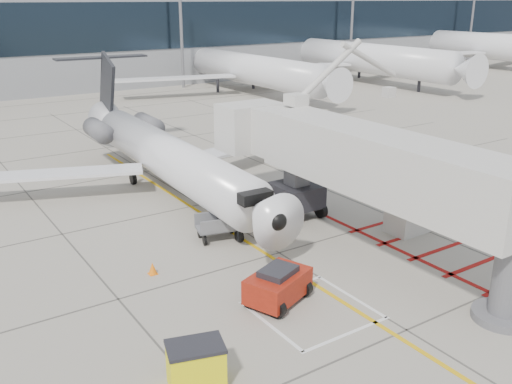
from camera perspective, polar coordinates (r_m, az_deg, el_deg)
ground_plane at (r=24.56m, az=7.85°, el=-9.34°), size 260.00×260.00×0.00m
regional_jet at (r=33.04m, az=-7.47°, el=5.10°), size 23.96×29.63×7.51m
jet_bridge at (r=26.22m, az=12.40°, el=1.52°), size 9.30×19.59×7.83m
pushback_tug at (r=22.88m, az=2.21°, el=-9.19°), size 3.09×2.53×1.56m
spill_bin at (r=18.56m, az=-6.03°, el=-16.83°), size 1.96×1.58×1.48m
baggage_cart at (r=28.64m, az=-3.82°, el=-3.48°), size 2.36×1.79×1.33m
ground_power_unit at (r=30.54m, az=15.29°, el=-2.01°), size 2.55×1.52×2.00m
cone_nose at (r=25.64m, az=-10.30°, el=-7.52°), size 0.39×0.39×0.55m
cone_side at (r=30.03m, az=0.54°, el=-3.15°), size 0.39×0.39×0.55m
terminal_building at (r=89.60m, az=-18.17°, el=15.09°), size 180.00×28.00×14.00m
terminal_glass_band at (r=76.16m, az=-15.19°, el=15.60°), size 180.00×0.10×6.00m
bg_aircraft_c at (r=73.59m, az=-1.31°, el=14.14°), size 32.70×36.33×10.90m
bg_aircraft_d at (r=85.13m, az=9.92°, el=14.97°), size 36.74×40.82×12.25m
bg_aircraft_e at (r=107.78m, az=22.07°, el=14.89°), size 38.97×43.30×12.99m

